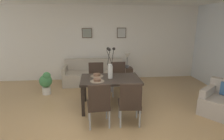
{
  "coord_description": "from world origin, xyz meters",
  "views": [
    {
      "loc": [
        -0.12,
        -3.36,
        2.04
      ],
      "look_at": [
        0.27,
        0.73,
        0.97
      ],
      "focal_mm": 29.54,
      "sensor_mm": 36.0,
      "label": 1
    }
  ],
  "objects_px": {
    "dining_table": "(110,82)",
    "side_table": "(127,75)",
    "dining_chair_far_left": "(130,102)",
    "framed_picture_left": "(87,33)",
    "centerpiece_vase": "(110,67)",
    "armchair": "(223,103)",
    "potted_plant": "(46,82)",
    "table_lamp": "(127,57)",
    "dining_chair_near_right": "(96,77)",
    "framed_picture_center": "(122,33)",
    "bowl_near_right": "(97,75)",
    "sofa": "(94,75)",
    "dining_chair_far_right": "(119,77)",
    "dining_chair_near_left": "(99,103)",
    "bowl_near_left": "(97,80)"
  },
  "relations": [
    {
      "from": "dining_table",
      "to": "side_table",
      "type": "height_order",
      "value": "dining_table"
    },
    {
      "from": "dining_chair_far_left",
      "to": "framed_picture_left",
      "type": "relative_size",
      "value": 2.61
    },
    {
      "from": "centerpiece_vase",
      "to": "side_table",
      "type": "distance_m",
      "value": 2.16
    },
    {
      "from": "armchair",
      "to": "potted_plant",
      "type": "relative_size",
      "value": 1.67
    },
    {
      "from": "table_lamp",
      "to": "potted_plant",
      "type": "distance_m",
      "value": 2.71
    },
    {
      "from": "dining_table",
      "to": "dining_chair_near_right",
      "type": "distance_m",
      "value": 0.92
    },
    {
      "from": "centerpiece_vase",
      "to": "armchair",
      "type": "height_order",
      "value": "centerpiece_vase"
    },
    {
      "from": "dining_table",
      "to": "framed_picture_left",
      "type": "bearing_deg",
      "value": 104.35
    },
    {
      "from": "centerpiece_vase",
      "to": "framed_picture_center",
      "type": "height_order",
      "value": "framed_picture_center"
    },
    {
      "from": "bowl_near_right",
      "to": "sofa",
      "type": "bearing_deg",
      "value": 92.71
    },
    {
      "from": "bowl_near_right",
      "to": "armchair",
      "type": "distance_m",
      "value": 2.97
    },
    {
      "from": "dining_chair_far_right",
      "to": "armchair",
      "type": "height_order",
      "value": "dining_chair_far_right"
    },
    {
      "from": "dining_table",
      "to": "side_table",
      "type": "distance_m",
      "value": 2.05
    },
    {
      "from": "centerpiece_vase",
      "to": "armchair",
      "type": "bearing_deg",
      "value": -14.11
    },
    {
      "from": "bowl_near_right",
      "to": "dining_chair_far_left",
      "type": "bearing_deg",
      "value": -59.28
    },
    {
      "from": "dining_chair_far_right",
      "to": "side_table",
      "type": "xyz_separation_m",
      "value": [
        0.42,
        1.02,
        -0.25
      ]
    },
    {
      "from": "dining_table",
      "to": "dining_chair_near_right",
      "type": "bearing_deg",
      "value": 111.0
    },
    {
      "from": "dining_table",
      "to": "potted_plant",
      "type": "relative_size",
      "value": 2.09
    },
    {
      "from": "dining_chair_far_left",
      "to": "armchair",
      "type": "distance_m",
      "value": 2.2
    },
    {
      "from": "potted_plant",
      "to": "dining_table",
      "type": "bearing_deg",
      "value": -29.39
    },
    {
      "from": "dining_chair_far_right",
      "to": "centerpiece_vase",
      "type": "bearing_deg",
      "value": -109.88
    },
    {
      "from": "dining_chair_far_right",
      "to": "sofa",
      "type": "height_order",
      "value": "dining_chair_far_right"
    },
    {
      "from": "dining_chair_near_left",
      "to": "side_table",
      "type": "distance_m",
      "value": 2.93
    },
    {
      "from": "bowl_near_right",
      "to": "side_table",
      "type": "xyz_separation_m",
      "value": [
        1.05,
        1.67,
        -0.52
      ]
    },
    {
      "from": "dining_chair_far_left",
      "to": "dining_chair_far_right",
      "type": "distance_m",
      "value": 1.72
    },
    {
      "from": "table_lamp",
      "to": "armchair",
      "type": "bearing_deg",
      "value": -54.89
    },
    {
      "from": "dining_chair_near_right",
      "to": "dining_chair_near_left",
      "type": "bearing_deg",
      "value": -89.04
    },
    {
      "from": "armchair",
      "to": "bowl_near_left",
      "type": "bearing_deg",
      "value": 171.49
    },
    {
      "from": "dining_chair_near_left",
      "to": "potted_plant",
      "type": "bearing_deg",
      "value": 128.47
    },
    {
      "from": "dining_chair_near_left",
      "to": "bowl_near_left",
      "type": "bearing_deg",
      "value": 91.43
    },
    {
      "from": "side_table",
      "to": "centerpiece_vase",
      "type": "bearing_deg",
      "value": -111.4
    },
    {
      "from": "dining_chair_near_left",
      "to": "dining_chair_far_right",
      "type": "relative_size",
      "value": 1.0
    },
    {
      "from": "bowl_near_left",
      "to": "framed_picture_left",
      "type": "relative_size",
      "value": 0.48
    },
    {
      "from": "dining_chair_far_right",
      "to": "armchair",
      "type": "distance_m",
      "value": 2.65
    },
    {
      "from": "dining_chair_far_left",
      "to": "sofa",
      "type": "height_order",
      "value": "dining_chair_far_left"
    },
    {
      "from": "sofa",
      "to": "table_lamp",
      "type": "xyz_separation_m",
      "value": [
        1.13,
        -0.0,
        0.61
      ]
    },
    {
      "from": "dining_table",
      "to": "potted_plant",
      "type": "xyz_separation_m",
      "value": [
        -1.77,
        1.0,
        -0.28
      ]
    },
    {
      "from": "sofa",
      "to": "side_table",
      "type": "distance_m",
      "value": 1.13
    },
    {
      "from": "dining_table",
      "to": "bowl_near_left",
      "type": "xyz_separation_m",
      "value": [
        -0.32,
        -0.21,
        0.13
      ]
    },
    {
      "from": "dining_chair_far_left",
      "to": "dining_chair_near_left",
      "type": "bearing_deg",
      "value": 179.67
    },
    {
      "from": "sofa",
      "to": "potted_plant",
      "type": "xyz_separation_m",
      "value": [
        -1.37,
        -0.88,
        0.09
      ]
    },
    {
      "from": "centerpiece_vase",
      "to": "framed_picture_left",
      "type": "bearing_deg",
      "value": 104.38
    },
    {
      "from": "dining_chair_near_right",
      "to": "sofa",
      "type": "height_order",
      "value": "dining_chair_near_right"
    },
    {
      "from": "dining_chair_far_left",
      "to": "dining_chair_far_right",
      "type": "height_order",
      "value": "same"
    },
    {
      "from": "dining_chair_far_right",
      "to": "dining_chair_near_left",
      "type": "bearing_deg",
      "value": -109.6
    },
    {
      "from": "bowl_near_right",
      "to": "potted_plant",
      "type": "distance_m",
      "value": 1.7
    },
    {
      "from": "table_lamp",
      "to": "armchair",
      "type": "distance_m",
      "value": 3.12
    },
    {
      "from": "framed_picture_left",
      "to": "dining_chair_far_left",
      "type": "bearing_deg",
      "value": -74.04
    },
    {
      "from": "armchair",
      "to": "bowl_near_right",
      "type": "bearing_deg",
      "value": 163.53
    },
    {
      "from": "framed_picture_left",
      "to": "dining_chair_far_right",
      "type": "bearing_deg",
      "value": -58.58
    }
  ]
}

